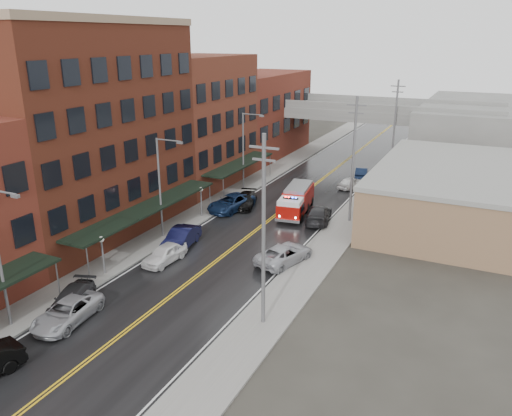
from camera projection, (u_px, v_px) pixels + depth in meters
The scene contains 32 objects.
road at pixel (260, 227), 46.96m from camera, with size 11.00×160.00×0.02m, color black.
sidewalk_left at pixel (194, 215), 49.91m from camera, with size 3.00×160.00×0.15m, color slate.
sidewalk_right at pixel (335, 239), 43.98m from camera, with size 3.00×160.00×0.15m, color slate.
curb_left at pixel (208, 218), 49.24m from camera, with size 0.30×160.00×0.15m, color gray.
curb_right at pixel (317, 236), 44.65m from camera, with size 0.30×160.00×0.15m, color gray.
brick_building_b at pixel (88, 134), 43.46m from camera, with size 9.00×20.00×18.00m, color #4C1F14.
brick_building_c at pixel (196, 122), 58.89m from camera, with size 9.00×15.00×15.00m, color brown.
brick_building_far at pixel (259, 115), 74.32m from camera, with size 9.00×20.00×12.00m, color maroon.
tan_building at pixel (454, 195), 48.19m from camera, with size 14.00×22.00×5.00m, color #8C6C4B.
right_far_block at pixel (488, 131), 72.50m from camera, with size 18.00×30.00×8.00m, color slate.
awning_1 at pixel (148, 208), 43.06m from camera, with size 2.60×18.00×3.09m.
awning_2 at pixel (240, 164), 58.00m from camera, with size 2.60×13.00×3.09m.
globe_lamp_1 at pixel (102, 247), 36.86m from camera, with size 0.44×0.44×3.12m.
globe_lamp_2 at pixel (201, 195), 48.81m from camera, with size 0.44×0.44×3.12m.
street_lamp_0 at pixel (0, 250), 29.15m from camera, with size 2.64×0.22×9.00m.
street_lamp_1 at pixel (162, 182), 42.81m from camera, with size 2.64×0.22×9.00m.
street_lamp_2 at pixel (245, 147), 56.47m from camera, with size 2.64×0.22×9.00m.
utility_pole_0 at pixel (264, 230), 29.18m from camera, with size 1.80×0.24×12.00m.
utility_pole_1 at pixel (353, 158), 46.26m from camera, with size 1.80×0.24×12.00m.
utility_pole_2 at pixel (395, 126), 63.33m from camera, with size 1.80×0.24×12.00m.
overpass at pixel (353, 117), 72.34m from camera, with size 40.00×10.00×7.50m.
fire_truck at pixel (296, 200), 50.20m from camera, with size 3.76×7.56×2.67m.
parked_car_left_2 at pixel (67, 312), 31.19m from camera, with size 2.34×5.08×1.41m, color #9D9FA4.
parked_car_left_3 at pixel (72, 299), 32.82m from camera, with size 1.87×4.59×1.33m, color #232426.
parked_car_left_4 at pixel (165, 254), 39.50m from camera, with size 1.72×4.28×1.46m, color white.
parked_car_left_5 at pixel (181, 238), 42.20m from camera, with size 1.77×5.07×1.67m, color black.
parked_car_left_6 at pixel (231, 203), 51.38m from camera, with size 2.65×5.74×1.60m, color #122446.
parked_car_left_7 at pixel (245, 200), 52.45m from camera, with size 1.96×4.82×1.40m, color black.
parked_car_right_0 at pixel (284, 254), 39.40m from camera, with size 2.48×5.38×1.49m, color #A5A7AE.
parked_car_right_1 at pixel (319, 214), 48.18m from camera, with size 2.18×5.37×1.56m, color black.
parked_car_right_2 at pixel (351, 183), 58.83m from camera, with size 1.60×3.99×1.36m, color silver.
parked_car_right_3 at pixel (362, 173), 63.21m from camera, with size 1.44×4.13×1.36m, color black.
Camera 1 is at (18.47, -9.73, 17.03)m, focal length 35.00 mm.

